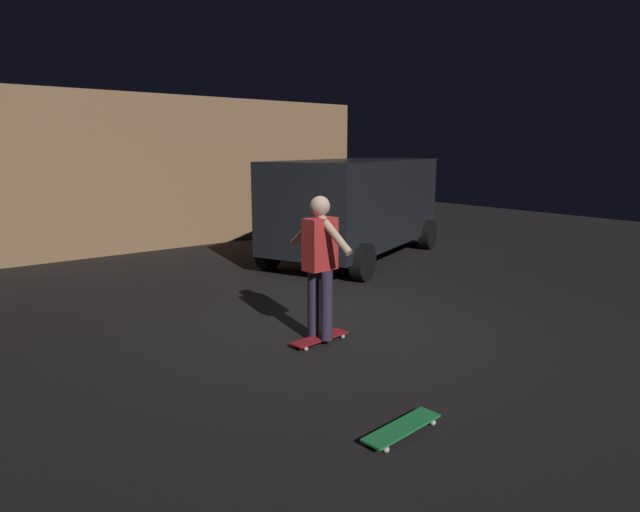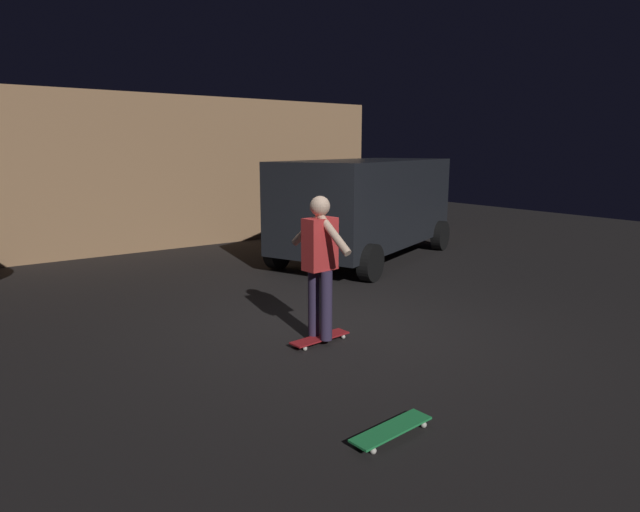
% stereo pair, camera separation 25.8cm
% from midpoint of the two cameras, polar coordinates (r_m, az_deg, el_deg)
% --- Properties ---
extents(ground_plane, '(28.00, 28.00, 0.00)m').
position_cam_midpoint_polar(ground_plane, '(7.01, 0.53, -7.59)').
color(ground_plane, black).
extents(low_building, '(9.95, 4.31, 3.43)m').
position_cam_midpoint_polar(low_building, '(14.87, -18.28, 8.61)').
color(low_building, '#AD7F56').
rests_on(low_building, ground_plane).
extents(parked_van, '(4.98, 3.62, 2.03)m').
position_cam_midpoint_polar(parked_van, '(11.24, 3.15, 5.62)').
color(parked_van, black).
rests_on(parked_van, ground_plane).
extents(skateboard_ridden, '(0.80, 0.28, 0.07)m').
position_cam_midpoint_polar(skateboard_ridden, '(6.49, -1.15, -8.66)').
color(skateboard_ridden, '#AD1E23').
rests_on(skateboard_ridden, ground_plane).
extents(skateboard_spare, '(0.79, 0.27, 0.07)m').
position_cam_midpoint_polar(skateboard_spare, '(4.60, 6.99, -17.54)').
color(skateboard_spare, green).
rests_on(skateboard_spare, ground_plane).
extents(skater, '(0.40, 0.99, 1.67)m').
position_cam_midpoint_polar(skater, '(6.22, -1.19, -0.13)').
color(skater, '#382D4C').
rests_on(skater, skateboard_ridden).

